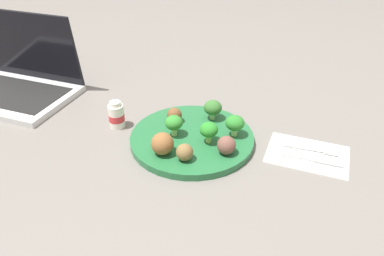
{
  "coord_description": "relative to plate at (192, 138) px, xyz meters",
  "views": [
    {
      "loc": [
        0.21,
        -0.66,
        0.48
      ],
      "look_at": [
        0.0,
        0.0,
        0.04
      ],
      "focal_mm": 34.38,
      "sensor_mm": 36.0,
      "label": 1
    }
  ],
  "objects": [
    {
      "name": "knife",
      "position": [
        0.26,
        0.01,
        -0.0
      ],
      "size": [
        0.15,
        0.02,
        0.01
      ],
      "color": "white",
      "rests_on": "napkin"
    },
    {
      "name": "meatball_back_right",
      "position": [
        0.01,
        -0.09,
        0.03
      ],
      "size": [
        0.04,
        0.04,
        0.04
      ],
      "primitive_type": "sphere",
      "color": "brown",
      "rests_on": "plate"
    },
    {
      "name": "plate",
      "position": [
        0.0,
        0.0,
        0.0
      ],
      "size": [
        0.28,
        0.28,
        0.02
      ],
      "primitive_type": "cylinder",
      "color": "#236638",
      "rests_on": "ground_plane"
    },
    {
      "name": "broccoli_floret_far_rim",
      "position": [
        0.02,
        0.09,
        0.04
      ],
      "size": [
        0.04,
        0.04,
        0.05
      ],
      "color": "#91D07F",
      "rests_on": "plate"
    },
    {
      "name": "fork",
      "position": [
        0.26,
        0.04,
        -0.0
      ],
      "size": [
        0.12,
        0.02,
        0.01
      ],
      "color": "silver",
      "rests_on": "napkin"
    },
    {
      "name": "yogurt_bottle",
      "position": [
        -0.19,
        0.01,
        0.02
      ],
      "size": [
        0.04,
        0.04,
        0.07
      ],
      "color": "white",
      "rests_on": "ground_plane"
    },
    {
      "name": "ground_plane",
      "position": [
        0.0,
        0.0,
        -0.01
      ],
      "size": [
        4.0,
        4.0,
        0.0
      ],
      "primitive_type": "plane",
      "color": "slate"
    },
    {
      "name": "broccoli_floret_mid_right",
      "position": [
        0.04,
        -0.01,
        0.04
      ],
      "size": [
        0.04,
        0.04,
        0.05
      ],
      "color": "#9DCD67",
      "rests_on": "plate"
    },
    {
      "name": "meatball_center",
      "position": [
        -0.06,
        0.04,
        0.03
      ],
      "size": [
        0.04,
        0.04,
        0.04
      ],
      "primitive_type": "sphere",
      "color": "brown",
      "rests_on": "plate"
    },
    {
      "name": "meatball_back_left",
      "position": [
        0.09,
        -0.04,
        0.03
      ],
      "size": [
        0.04,
        0.04,
        0.04
      ],
      "primitive_type": "sphere",
      "color": "brown",
      "rests_on": "plate"
    },
    {
      "name": "broccoli_floret_near_rim",
      "position": [
        -0.04,
        -0.01,
        0.04
      ],
      "size": [
        0.04,
        0.04,
        0.05
      ],
      "color": "#A6D07C",
      "rests_on": "plate"
    },
    {
      "name": "napkin",
      "position": [
        0.25,
        0.03,
        -0.01
      ],
      "size": [
        0.18,
        0.13,
        0.01
      ],
      "primitive_type": "cube",
      "rotation": [
        0.0,
        0.0,
        -0.06
      ],
      "color": "white",
      "rests_on": "ground_plane"
    },
    {
      "name": "laptop",
      "position": [
        -0.53,
        0.08,
        0.03
      ],
      "size": [
        0.33,
        0.24,
        0.22
      ],
      "color": "silver",
      "rests_on": "ground_plane"
    },
    {
      "name": "meatball_far_rim",
      "position": [
        -0.04,
        -0.08,
        0.03
      ],
      "size": [
        0.05,
        0.05,
        0.05
      ],
      "primitive_type": "sphere",
      "color": "brown",
      "rests_on": "plate"
    },
    {
      "name": "broccoli_floret_back_right",
      "position": [
        0.09,
        0.03,
        0.04
      ],
      "size": [
        0.04,
        0.04,
        0.05
      ],
      "color": "#A0CC7D",
      "rests_on": "plate"
    }
  ]
}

